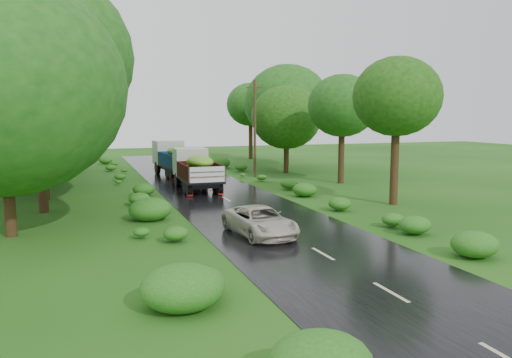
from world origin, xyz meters
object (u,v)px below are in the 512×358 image
truck_near (196,167)px  truck_far (175,157)px  car (260,221)px  utility_pole (255,128)px

truck_near → truck_far: 8.02m
car → utility_pole: 19.42m
truck_far → car: truck_far is taller
truck_near → car: size_ratio=1.51×
truck_near → truck_far: bearing=90.5°
truck_near → truck_far: size_ratio=0.93×
truck_near → utility_pole: size_ratio=0.83×
truck_far → car: bearing=-96.6°
car → truck_far: bearing=83.0°
truck_far → utility_pole: bearing=-32.1°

